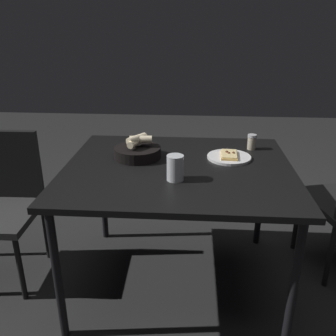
{
  "coord_description": "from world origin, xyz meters",
  "views": [
    {
      "loc": [
        1.75,
        0.07,
        1.44
      ],
      "look_at": [
        0.06,
        -0.05,
        0.74
      ],
      "focal_mm": 39.09,
      "sensor_mm": 36.0,
      "label": 1
    }
  ],
  "objects_px": {
    "beer_glass": "(175,169)",
    "chair_near": "(0,197)",
    "pizza_plate": "(229,157)",
    "bread_basket": "(138,151)",
    "dining_table": "(178,176)",
    "pepper_shaker": "(252,143)"
  },
  "relations": [
    {
      "from": "dining_table",
      "to": "pizza_plate",
      "type": "height_order",
      "value": "pizza_plate"
    },
    {
      "from": "beer_glass",
      "to": "chair_near",
      "type": "distance_m",
      "value": 1.09
    },
    {
      "from": "dining_table",
      "to": "pizza_plate",
      "type": "xyz_separation_m",
      "value": [
        -0.13,
        0.27,
        0.07
      ]
    },
    {
      "from": "pizza_plate",
      "to": "bread_basket",
      "type": "bearing_deg",
      "value": -87.24
    },
    {
      "from": "beer_glass",
      "to": "chair_near",
      "type": "bearing_deg",
      "value": -102.94
    },
    {
      "from": "dining_table",
      "to": "pepper_shaker",
      "type": "distance_m",
      "value": 0.52
    },
    {
      "from": "dining_table",
      "to": "pepper_shaker",
      "type": "xyz_separation_m",
      "value": [
        -0.3,
        0.41,
        0.1
      ]
    },
    {
      "from": "dining_table",
      "to": "chair_near",
      "type": "bearing_deg",
      "value": -93.28
    },
    {
      "from": "dining_table",
      "to": "chair_near",
      "type": "xyz_separation_m",
      "value": [
        -0.06,
        -1.03,
        -0.19
      ]
    },
    {
      "from": "bread_basket",
      "to": "beer_glass",
      "type": "xyz_separation_m",
      "value": [
        0.28,
        0.22,
        0.01
      ]
    },
    {
      "from": "bread_basket",
      "to": "dining_table",
      "type": "bearing_deg",
      "value": 64.69
    },
    {
      "from": "bread_basket",
      "to": "pepper_shaker",
      "type": "xyz_separation_m",
      "value": [
        -0.19,
        0.64,
        -0.0
      ]
    },
    {
      "from": "beer_glass",
      "to": "chair_near",
      "type": "relative_size",
      "value": 0.14
    },
    {
      "from": "pepper_shaker",
      "to": "chair_near",
      "type": "distance_m",
      "value": 1.49
    },
    {
      "from": "pizza_plate",
      "to": "pepper_shaker",
      "type": "distance_m",
      "value": 0.22
    },
    {
      "from": "chair_near",
      "to": "dining_table",
      "type": "bearing_deg",
      "value": 86.72
    },
    {
      "from": "pizza_plate",
      "to": "chair_near",
      "type": "height_order",
      "value": "chair_near"
    },
    {
      "from": "bread_basket",
      "to": "chair_near",
      "type": "relative_size",
      "value": 0.3
    },
    {
      "from": "beer_glass",
      "to": "chair_near",
      "type": "xyz_separation_m",
      "value": [
        -0.23,
        -1.02,
        -0.3
      ]
    },
    {
      "from": "pepper_shaker",
      "to": "chair_near",
      "type": "xyz_separation_m",
      "value": [
        0.24,
        -1.44,
        -0.29
      ]
    },
    {
      "from": "pepper_shaker",
      "to": "bread_basket",
      "type": "bearing_deg",
      "value": -73.65
    },
    {
      "from": "beer_glass",
      "to": "pizza_plate",
      "type": "bearing_deg",
      "value": 137.79
    }
  ]
}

